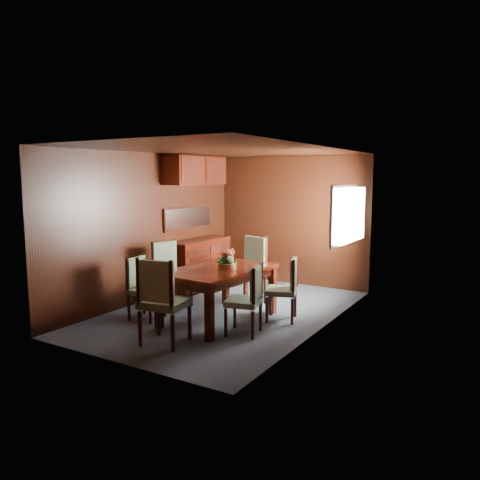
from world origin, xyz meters
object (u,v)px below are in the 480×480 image
Objects in this scene: chair_right_near at (249,296)px; flower_centerpiece at (227,259)px; sideboard at (199,264)px; chair_head at (161,297)px; dining_table at (219,276)px; chair_left_near at (142,284)px.

chair_right_near is 0.73m from flower_centerpiece.
chair_right_near is at bearing -40.06° from sideboard.
sideboard is 5.15× the size of flower_centerpiece.
chair_head is (-0.70, -0.89, 0.10)m from chair_right_near.
dining_table is 0.27m from flower_centerpiece.
chair_head is at bearing 45.43° from chair_left_near.
chair_head reaches higher than flower_centerpiece.
chair_left_near reaches higher than sideboard.
flower_centerpiece is at bearing -42.73° from sideboard.
flower_centerpiece reaches higher than dining_table.
sideboard is at bearing 36.41° from chair_right_near.
flower_centerpiece is (0.16, 1.21, 0.28)m from chair_head.
chair_left_near is 1.18m from chair_head.
dining_table is (1.37, -1.41, 0.20)m from sideboard.
flower_centerpiece is (1.11, 0.51, 0.38)m from chair_left_near.
dining_table is 1.87× the size of chair_left_near.
flower_centerpiece is (-0.53, 0.33, 0.38)m from chair_right_near.
sideboard is at bearing 107.60° from chair_head.
flower_centerpiece reaches higher than sideboard.
dining_table is 0.73m from chair_right_near.
chair_head reaches higher than chair_right_near.
dining_table is at bearing 107.57° from chair_left_near.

